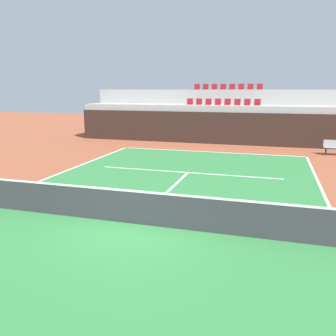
{
  "coord_description": "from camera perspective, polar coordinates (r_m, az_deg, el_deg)",
  "views": [
    {
      "loc": [
        3.56,
        -8.51,
        3.68
      ],
      "look_at": [
        0.39,
        2.0,
        1.2
      ],
      "focal_mm": 37.34,
      "sensor_mm": 36.0,
      "label": 1
    }
  ],
  "objects": [
    {
      "name": "ground_plane",
      "position": [
        9.93,
        -5.58,
        -9.08
      ],
      "size": [
        80.0,
        80.0,
        0.0
      ],
      "primitive_type": "plane",
      "color": "brown"
    },
    {
      "name": "court_surface",
      "position": [
        9.93,
        -5.58,
        -9.05
      ],
      "size": [
        11.0,
        24.0,
        0.01
      ],
      "primitive_type": "cube",
      "color": "#2D7238",
      "rests_on": "ground_plane"
    },
    {
      "name": "baseline_far",
      "position": [
        21.09,
        6.8,
        2.63
      ],
      "size": [
        11.0,
        0.1,
        0.0
      ],
      "primitive_type": "cube",
      "color": "white",
      "rests_on": "court_surface"
    },
    {
      "name": "service_line_far",
      "position": [
        15.76,
        3.25,
        -0.75
      ],
      "size": [
        8.26,
        0.1,
        0.0
      ],
      "primitive_type": "cube",
      "color": "white",
      "rests_on": "court_surface"
    },
    {
      "name": "centre_service_line",
      "position": [
        12.78,
        -0.13,
        -3.95
      ],
      "size": [
        0.1,
        6.4,
        0.0
      ],
      "primitive_type": "cube",
      "color": "white",
      "rests_on": "court_surface"
    },
    {
      "name": "back_wall",
      "position": [
        24.22,
        8.28,
        6.44
      ],
      "size": [
        20.47,
        0.3,
        2.16
      ],
      "primitive_type": "cube",
      "color": "black",
      "rests_on": "ground_plane"
    },
    {
      "name": "stands_tier_lower",
      "position": [
        25.53,
        8.75,
        7.23
      ],
      "size": [
        20.47,
        2.4,
        2.59
      ],
      "primitive_type": "cube",
      "color": "#9E9E99",
      "rests_on": "ground_plane"
    },
    {
      "name": "stands_tier_upper",
      "position": [
        27.85,
        9.51,
        8.75
      ],
      "size": [
        20.47,
        2.4,
        3.66
      ],
      "primitive_type": "cube",
      "color": "#9E9E99",
      "rests_on": "ground_plane"
    },
    {
      "name": "seating_row_lower",
      "position": [
        25.53,
        8.89,
        10.42
      ],
      "size": [
        5.25,
        0.44,
        0.44
      ],
      "color": "maroon",
      "rests_on": "stands_tier_lower"
    },
    {
      "name": "seating_row_upper",
      "position": [
        27.89,
        9.68,
        12.77
      ],
      "size": [
        5.25,
        0.44,
        0.44
      ],
      "color": "maroon",
      "rests_on": "stands_tier_upper"
    },
    {
      "name": "tennis_net",
      "position": [
        9.76,
        -5.64,
        -6.31
      ],
      "size": [
        11.08,
        0.08,
        1.07
      ],
      "color": "black",
      "rests_on": "court_surface"
    }
  ]
}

